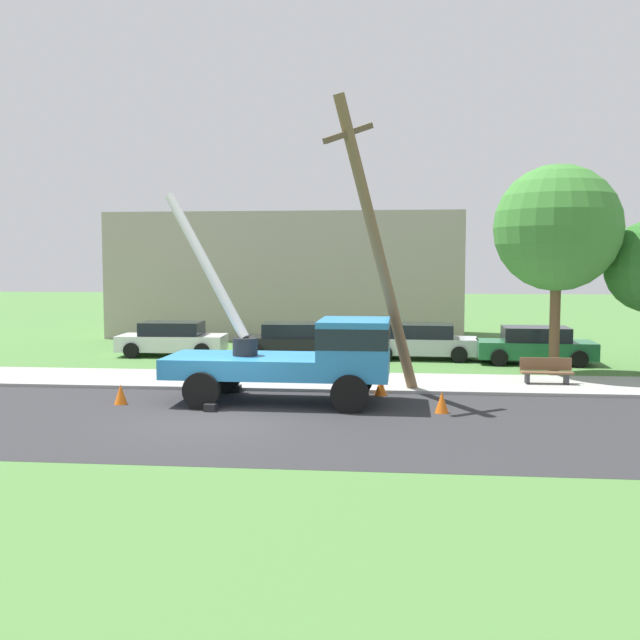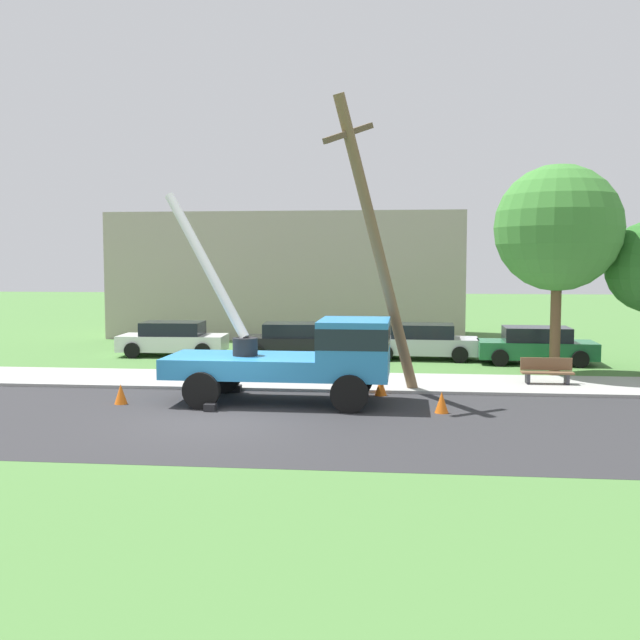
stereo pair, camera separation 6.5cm
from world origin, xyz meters
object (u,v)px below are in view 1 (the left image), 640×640
Objects in this scene: utility_truck at (308,353)px; park_bench at (546,372)px; parked_sedan_green at (535,345)px; traffic_cone_curbside at (381,386)px; traffic_cone_behind at (121,394)px; parked_sedan_white at (172,339)px; roadside_tree_near at (557,229)px; parked_sedan_black at (294,340)px; parked_sedan_silver at (422,341)px; leaning_utility_pole at (377,246)px; traffic_cone_ahead at (442,402)px.

utility_truck is 7.99m from park_bench.
utility_truck is 4.22× the size of park_bench.
parked_sedan_green is at bearing 47.90° from utility_truck.
park_bench is at bearing 22.05° from traffic_cone_curbside.
traffic_cone_behind is 0.13× the size of parked_sedan_white.
roadside_tree_near reaches higher than parked_sedan_green.
traffic_cone_curbside is at bearing 32.98° from utility_truck.
parked_sedan_black is at bearing 175.28° from parked_sedan_green.
parked_sedan_green is (4.31, -0.89, 0.00)m from parked_sedan_silver.
utility_truck is 1.52× the size of parked_sedan_green.
leaning_utility_pole reaches higher than parked_sedan_silver.
utility_truck is at bearing -79.63° from parked_sedan_black.
roadside_tree_near is (4.42, -3.67, 4.35)m from parked_sedan_silver.
traffic_cone_ahead is 0.13× the size of parked_sedan_white.
utility_truck is 12.07× the size of traffic_cone_curbside.
roadside_tree_near is (14.77, -3.64, 4.35)m from parked_sedan_white.
traffic_cone_behind is at bearing -161.35° from park_bench.
leaning_utility_pole is at bearing -128.25° from parked_sedan_green.
traffic_cone_curbside is 8.94m from parked_sedan_black.
leaning_utility_pole is 4.12m from traffic_cone_curbside.
parked_sedan_white is 1.00× the size of parked_sedan_silver.
parked_sedan_green is (12.93, 9.39, 0.43)m from traffic_cone_behind.
parked_sedan_black is at bearing -0.85° from parked_sedan_white.
parked_sedan_silver is at bearing 0.17° from parked_sedan_white.
park_bench is (7.17, 3.39, -0.95)m from utility_truck.
parked_sedan_green is at bearing 51.66° from traffic_cone_curbside.
traffic_cone_curbside is 0.13× the size of parked_sedan_green.
parked_sedan_white is 15.30m from park_bench.
park_bench is 5.27m from roadside_tree_near.
park_bench is (8.90, -6.03, -0.25)m from parked_sedan_black.
parked_sedan_white is 0.99× the size of parked_sedan_black.
parked_sedan_silver is at bearing 1.18° from parked_sedan_black.
traffic_cone_behind is at bearing -80.47° from parked_sedan_white.
parked_sedan_white is at bearing 137.19° from traffic_cone_curbside.
utility_truck is 3.68m from leaning_utility_pole.
traffic_cone_ahead is 10.53m from parked_sedan_green.
leaning_utility_pole reaches higher than traffic_cone_curbside.
park_bench is at bearing 51.34° from traffic_cone_ahead.
parked_sedan_green is at bearing -4.72° from parked_sedan_black.
parked_sedan_black reaches higher than traffic_cone_behind.
parked_sedan_silver reaches higher than traffic_cone_curbside.
parked_sedan_white is (-8.72, 8.40, -3.68)m from leaning_utility_pole.
parked_sedan_green is (9.52, -0.79, 0.00)m from parked_sedan_black.
parked_sedan_silver is at bearing 140.31° from roadside_tree_near.
roadside_tree_near reaches higher than traffic_cone_ahead.
leaning_utility_pole is at bearing -66.68° from parked_sedan_black.
leaning_utility_pole is 15.32× the size of traffic_cone_behind.
parked_sedan_green is at bearing 83.16° from park_bench.
leaning_utility_pole is 1.92× the size of parked_sedan_white.
parked_sedan_green is 2.78× the size of park_bench.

